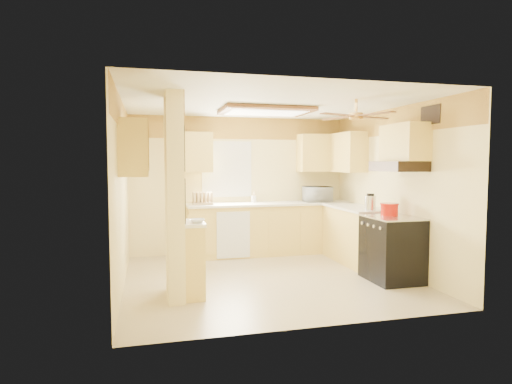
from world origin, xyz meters
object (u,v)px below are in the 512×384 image
object	(u,v)px
stove	(392,248)
microwave	(317,194)
dutch_oven	(389,209)
kettle	(370,203)
bowl	(197,221)

from	to	relation	value
stove	microwave	world-z (taller)	microwave
dutch_oven	kettle	distance (m)	0.46
bowl	kettle	size ratio (longest dim) A/B	0.72
microwave	stove	bearing A→B (deg)	103.17
bowl	dutch_oven	bearing A→B (deg)	5.08
bowl	stove	bearing A→B (deg)	2.44
bowl	kettle	world-z (taller)	kettle
stove	dutch_oven	xyz separation A→B (m)	(0.02, 0.13, 0.54)
bowl	kettle	xyz separation A→B (m)	(2.73, 0.70, 0.10)
microwave	dutch_oven	xyz separation A→B (m)	(0.28, -2.01, -0.08)
dutch_oven	kettle	xyz separation A→B (m)	(-0.05, 0.45, 0.06)
microwave	kettle	size ratio (longest dim) A/B	1.96
microwave	bowl	xyz separation A→B (m)	(-2.50, -2.25, -0.12)
stove	bowl	distance (m)	2.80
microwave	kettle	bearing A→B (deg)	104.62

